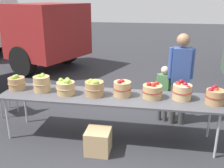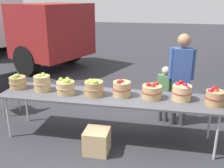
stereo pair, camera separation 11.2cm
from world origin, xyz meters
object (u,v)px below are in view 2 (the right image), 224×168
Objects in this scene: child_customer at (164,90)px; folding_chair at (7,89)px; vendor_adult at (181,73)px; apple_basket_red_0 at (122,88)px; produce_crate at (97,141)px; apple_basket_green_0 at (18,82)px; apple_basket_red_3 at (215,97)px; apple_basket_green_2 at (66,87)px; apple_basket_red_1 at (152,91)px; apple_basket_red_2 at (182,92)px; apple_basket_green_1 at (42,83)px; market_table at (108,98)px; apple_basket_green_3 at (94,88)px.

folding_chair is (-3.06, -0.23, -0.12)m from child_customer.
apple_basket_red_0 is at bearing 33.20° from vendor_adult.
apple_basket_red_0 is 0.90m from produce_crate.
apple_basket_red_0 reaches higher than folding_chair.
folding_chair is at bearing 138.60° from apple_basket_green_0.
apple_basket_green_2 is at bearing 179.96° from apple_basket_red_3.
apple_basket_red_1 is 0.45m from apple_basket_red_2.
apple_basket_red_2 is (1.82, 0.10, 0.01)m from apple_basket_green_2.
apple_basket_green_1 is 2.38m from vendor_adult.
apple_basket_green_1 is 0.28× the size of child_customer.
apple_basket_red_2 is 0.47m from apple_basket_red_3.
apple_basket_red_3 is at bearing -1.67° from apple_basket_green_0.
apple_basket_red_3 is 1.12m from child_customer.
apple_basket_green_0 is 0.96× the size of apple_basket_red_2.
apple_basket_red_0 is (0.21, 0.04, 0.16)m from market_table.
vendor_adult is at bearing 123.75° from folding_chair.
apple_basket_red_0 is at bearing 5.07° from apple_basket_green_2.
apple_basket_green_0 is 0.47m from apple_basket_green_1.
apple_basket_green_3 is 1.10× the size of apple_basket_red_3.
apple_basket_green_1 is at bearing 93.82° from folding_chair.
produce_crate is (0.15, -0.42, -0.70)m from apple_basket_green_3.
apple_basket_green_2 is (-0.69, -0.04, 0.15)m from market_table.
apple_basket_green_1 is at bearing 178.62° from market_table.
apple_basket_red_3 is at bearing 111.97° from folding_chair.
apple_basket_green_0 is 2.73m from apple_basket_red_2.
apple_basket_green_2 is 0.29× the size of child_customer.
child_customer is (0.88, 0.80, -0.09)m from market_table.
child_customer is at bearing 108.40° from apple_basket_red_2.
produce_crate is (-1.67, -0.40, -0.69)m from apple_basket_red_3.
apple_basket_red_1 is 1.13m from produce_crate.
apple_basket_green_3 is (0.90, -0.05, -0.01)m from apple_basket_green_1.
apple_basket_green_0 is 0.93× the size of apple_basket_green_3.
apple_basket_green_0 reaches higher than market_table.
apple_basket_green_2 reaches higher than produce_crate.
apple_basket_green_2 is 1.82m from apple_basket_red_2.
apple_basket_green_2 reaches higher than folding_chair.
apple_basket_red_2 is at bearing 1.33° from apple_basket_red_0.
apple_basket_green_3 is 0.91m from apple_basket_red_1.
child_customer reaches higher than apple_basket_red_2.
apple_basket_red_1 is at bearing 0.38° from apple_basket_green_1.
apple_basket_green_2 is 0.46m from apple_basket_green_3.
apple_basket_red_3 reaches higher than produce_crate.
apple_basket_green_1 reaches higher than apple_basket_green_3.
apple_basket_red_0 reaches higher than apple_basket_green_2.
apple_basket_green_1 reaches higher than apple_basket_red_2.
apple_basket_green_3 is at bearing 2.26° from apple_basket_green_2.
apple_basket_green_3 is (1.37, -0.07, 0.01)m from apple_basket_green_0.
apple_basket_green_3 is 0.83m from produce_crate.
vendor_adult is at bearing 28.33° from apple_basket_green_3.
apple_basket_green_0 is 1.03× the size of apple_basket_red_3.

